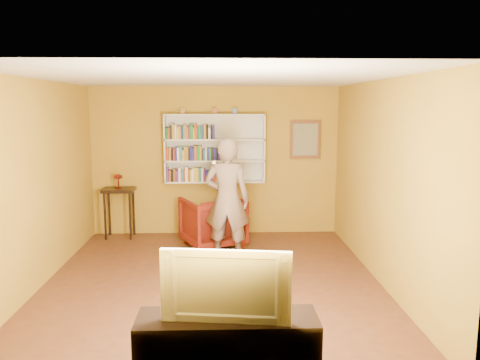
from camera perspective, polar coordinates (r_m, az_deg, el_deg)
name	(u,v)px	position (r m, az deg, el deg)	size (l,w,h in m)	color
room_shell	(212,209)	(6.19, -3.46, -3.49)	(5.30, 5.80, 2.88)	#4D2918
bookshelf	(215,148)	(8.48, -3.07, 3.86)	(1.80, 0.29, 1.23)	silver
books_row_lower	(196,175)	(8.45, -5.40, 0.63)	(1.04, 0.19, 0.27)	#612570
books_row_middle	(194,154)	(8.40, -5.66, 3.21)	(0.96, 0.19, 0.26)	#B0331B
books_row_upper	(190,132)	(8.38, -6.06, 5.81)	(0.86, 0.19, 0.27)	#186F20
ornament_left	(183,111)	(8.42, -6.99, 8.34)	(0.07, 0.07, 0.10)	#AB7731
ornament_centre	(214,111)	(8.39, -3.14, 8.41)	(0.08, 0.08, 0.11)	brown
ornament_right	(235,111)	(8.39, -0.65, 8.42)	(0.08, 0.08, 0.11)	slate
framed_painting	(305,139)	(8.65, 7.96, 4.92)	(0.55, 0.05, 0.70)	brown
console_table	(119,197)	(8.65, -14.55, -1.99)	(0.55, 0.42, 0.90)	black
ruby_lustre	(118,178)	(8.60, -14.63, 0.24)	(0.16, 0.16, 0.26)	maroon
armchair	(213,222)	(7.92, -3.36, -5.10)	(0.90, 0.93, 0.85)	#4D0905
person	(227,200)	(7.08, -1.57, -2.46)	(0.69, 0.45, 1.89)	#6C594F
game_remote	(214,162)	(6.67, -3.18, 2.20)	(0.04, 0.15, 0.04)	white
tv_cabinet	(227,347)	(4.32, -1.54, -19.67)	(1.57, 0.47, 0.56)	black
television	(227,282)	(4.07, -1.58, -12.31)	(1.09, 0.14, 0.63)	black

